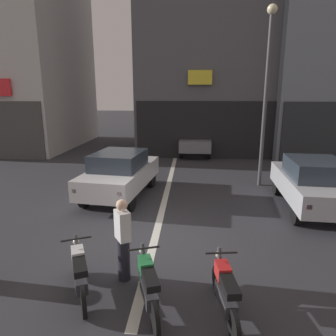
% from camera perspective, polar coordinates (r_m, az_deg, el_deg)
% --- Properties ---
extents(ground_plane, '(120.00, 120.00, 0.00)m').
position_cam_1_polar(ground_plane, '(7.73, -2.64, -13.73)').
color(ground_plane, '#333338').
extents(lane_centre_line, '(0.20, 18.00, 0.01)m').
position_cam_1_polar(lane_centre_line, '(13.31, 0.48, -1.70)').
color(lane_centre_line, silver).
rests_on(lane_centre_line, ground).
extents(building_corner_left, '(8.57, 9.43, 16.49)m').
position_cam_1_polar(building_corner_left, '(24.39, -28.32, 23.34)').
color(building_corner_left, silver).
rests_on(building_corner_left, ground).
extents(car_white_crossing_near, '(2.27, 4.29, 1.64)m').
position_cam_1_polar(car_white_crossing_near, '(10.71, -9.00, -0.87)').
color(car_white_crossing_near, black).
rests_on(car_white_crossing_near, ground).
extents(car_silver_parked_kerbside, '(2.01, 4.20, 1.64)m').
position_cam_1_polar(car_silver_parked_kerbside, '(10.43, 25.86, -2.51)').
color(car_silver_parked_kerbside, black).
rests_on(car_silver_parked_kerbside, ground).
extents(car_grey_down_street, '(1.86, 4.14, 1.64)m').
position_cam_1_polar(car_grey_down_street, '(18.37, 5.24, 5.39)').
color(car_grey_down_street, black).
rests_on(car_grey_down_street, ground).
extents(street_lamp, '(0.36, 0.36, 6.67)m').
position_cam_1_polar(street_lamp, '(12.18, 18.27, 15.51)').
color(street_lamp, '#47474C').
rests_on(street_lamp, ground).
extents(motorcycle_white_row_leftmost, '(0.79, 1.54, 0.98)m').
position_cam_1_polar(motorcycle_white_row_leftmost, '(5.94, -16.45, -18.47)').
color(motorcycle_white_row_leftmost, black).
rests_on(motorcycle_white_row_leftmost, ground).
extents(motorcycle_green_row_left_mid, '(0.67, 1.61, 0.98)m').
position_cam_1_polar(motorcycle_green_row_left_mid, '(5.43, -3.85, -21.23)').
color(motorcycle_green_row_left_mid, black).
rests_on(motorcycle_green_row_left_mid, ground).
extents(motorcycle_red_row_centre, '(0.55, 1.66, 0.98)m').
position_cam_1_polar(motorcycle_red_row_centre, '(5.37, 10.77, -21.93)').
color(motorcycle_red_row_centre, black).
rests_on(motorcycle_red_row_centre, ground).
extents(person_by_motorcycles, '(0.38, 0.42, 1.67)m').
position_cam_1_polar(person_by_motorcycles, '(6.00, -8.53, -13.29)').
color(person_by_motorcycles, '#23232D').
rests_on(person_by_motorcycles, ground).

